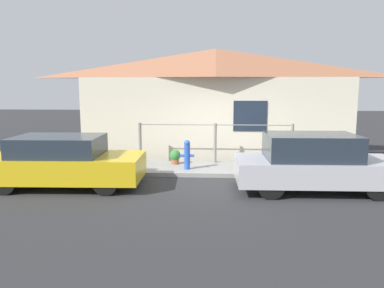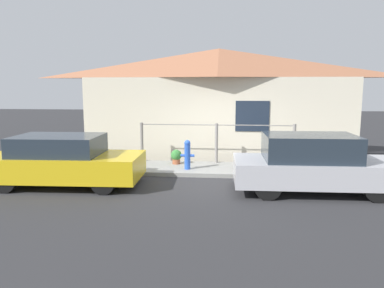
% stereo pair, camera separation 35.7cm
% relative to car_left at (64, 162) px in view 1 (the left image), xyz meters
% --- Properties ---
extents(ground_plane, '(60.00, 60.00, 0.00)m').
position_rel_car_left_xyz_m(ground_plane, '(3.79, 1.17, -0.64)').
color(ground_plane, '#2D2D30').
extents(sidewalk, '(24.00, 1.72, 0.12)m').
position_rel_car_left_xyz_m(sidewalk, '(3.79, 2.03, -0.59)').
color(sidewalk, gray).
rests_on(sidewalk, ground_plane).
extents(house, '(9.58, 2.23, 3.84)m').
position_rel_car_left_xyz_m(house, '(3.79, 4.42, 2.44)').
color(house, beige).
rests_on(house, ground_plane).
extents(fence, '(4.90, 0.10, 1.25)m').
position_rel_car_left_xyz_m(fence, '(3.79, 2.74, 0.16)').
color(fence, gray).
rests_on(fence, sidewalk).
extents(car_left, '(3.91, 1.84, 1.29)m').
position_rel_car_left_xyz_m(car_left, '(0.00, 0.00, 0.00)').
color(car_left, gold).
rests_on(car_left, ground_plane).
extents(car_right, '(3.87, 1.72, 1.39)m').
position_rel_car_left_xyz_m(car_right, '(6.19, 0.00, 0.04)').
color(car_right, '#B7B7BC').
rests_on(car_right, ground_plane).
extents(fire_hydrant, '(0.41, 0.18, 0.86)m').
position_rel_car_left_xyz_m(fire_hydrant, '(2.98, 1.70, -0.08)').
color(fire_hydrant, blue).
rests_on(fire_hydrant, sidewalk).
extents(potted_plant_near_hydrant, '(0.34, 0.34, 0.45)m').
position_rel_car_left_xyz_m(potted_plant_near_hydrant, '(2.55, 2.41, -0.28)').
color(potted_plant_near_hydrant, '#9E5638').
rests_on(potted_plant_near_hydrant, sidewalk).
extents(potted_plant_by_fence, '(0.43, 0.43, 0.52)m').
position_rel_car_left_xyz_m(potted_plant_by_fence, '(-0.19, 2.23, -0.25)').
color(potted_plant_by_fence, brown).
rests_on(potted_plant_by_fence, sidewalk).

